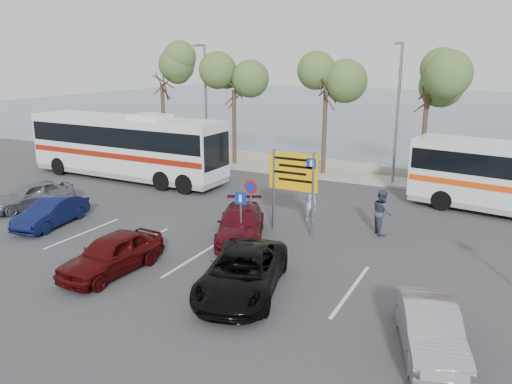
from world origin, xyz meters
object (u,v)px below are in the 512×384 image
at_px(suv_black, 242,272).
at_px(car_silver_b, 430,329).
at_px(direction_sign, 293,178).
at_px(pedestrian_far, 382,212).
at_px(pedestrian_near, 310,204).
at_px(car_blue, 51,212).
at_px(street_lamp_right, 398,107).
at_px(car_red, 112,254).
at_px(car_silver_a, 32,195).
at_px(coach_bus_left, 127,149).
at_px(car_maroon, 241,224).
at_px(street_lamp_left, 205,98).

distance_m(suv_black, car_silver_b, 5.94).
bearing_deg(direction_sign, pedestrian_far, 25.57).
bearing_deg(pedestrian_near, car_blue, 6.98).
relative_size(street_lamp_right, pedestrian_far, 4.14).
xyz_separation_m(car_red, pedestrian_far, (7.43, 8.34, 0.27)).
xyz_separation_m(car_silver_a, car_blue, (3.00, -1.43, -0.06)).
bearing_deg(coach_bus_left, direction_sign, -18.74).
bearing_deg(car_blue, car_maroon, 6.99).
xyz_separation_m(street_lamp_left, pedestrian_far, (14.43, -8.68, -3.63)).
bearing_deg(pedestrian_far, suv_black, 129.05).
bearing_deg(street_lamp_left, car_silver_b, -43.89).
height_order(car_maroon, car_silver_b, car_maroon).
bearing_deg(pedestrian_near, pedestrian_far, 153.96).
distance_m(car_red, suv_black, 4.86).
xyz_separation_m(coach_bus_left, car_red, (9.00, -11.11, -1.20)).
height_order(car_maroon, suv_black, suv_black).
xyz_separation_m(street_lamp_left, car_blue, (1.00, -14.41, -3.97)).
distance_m(car_maroon, suv_black, 4.87).
bearing_deg(car_blue, coach_bus_left, 100.53).
bearing_deg(pedestrian_near, coach_bus_left, -34.53).
distance_m(car_blue, car_red, 6.54).
relative_size(suv_black, car_silver_b, 1.28).
distance_m(suv_black, pedestrian_near, 7.77).
bearing_deg(street_lamp_left, coach_bus_left, -108.70).
height_order(coach_bus_left, car_silver_a, coach_bus_left).
bearing_deg(car_blue, car_red, -32.39).
bearing_deg(coach_bus_left, car_silver_b, -29.43).
bearing_deg(pedestrian_far, car_silver_b, 169.59).
xyz_separation_m(street_lamp_right, direction_sign, (-2.00, -10.32, -2.17)).
bearing_deg(car_silver_b, car_red, 161.45).
relative_size(direction_sign, car_red, 0.88).
height_order(direction_sign, car_maroon, direction_sign).
xyz_separation_m(car_red, suv_black, (4.80, 0.77, -0.01)).
bearing_deg(car_maroon, coach_bus_left, 127.32).
bearing_deg(car_maroon, suv_black, -84.95).
bearing_deg(direction_sign, car_blue, -157.77).
bearing_deg(car_silver_a, suv_black, 4.38).
distance_m(direction_sign, car_silver_b, 9.63).
bearing_deg(street_lamp_left, direction_sign, -43.17).
height_order(direction_sign, car_silver_a, direction_sign).
bearing_deg(street_lamp_left, street_lamp_right, 0.00).
bearing_deg(car_silver_b, car_silver_a, 149.86).
relative_size(car_silver_a, car_maroon, 0.89).
relative_size(car_maroon, pedestrian_far, 2.35).
bearing_deg(pedestrian_far, pedestrian_near, 55.47).
bearing_deg(street_lamp_left, car_maroon, -51.97).
distance_m(car_silver_a, car_maroon, 11.44).
xyz_separation_m(car_silver_a, car_maroon, (11.40, 0.96, -0.03)).
relative_size(pedestrian_near, pedestrian_far, 0.85).
distance_m(street_lamp_right, pedestrian_far, 9.52).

